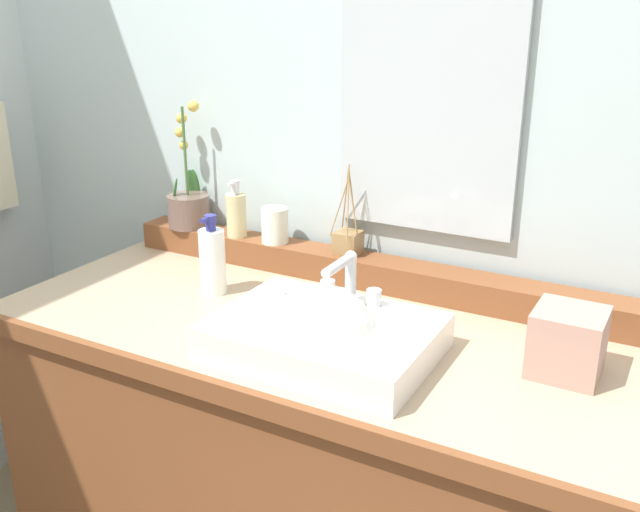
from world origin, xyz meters
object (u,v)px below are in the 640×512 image
(sink_basin, at_px, (323,337))
(soap_bar, at_px, (295,289))
(tissue_box, at_px, (567,342))
(potted_plant, at_px, (188,203))
(soap_dispenser, at_px, (236,214))
(tumbler_cup, at_px, (275,225))
(reed_diffuser, at_px, (348,241))
(lotion_bottle, at_px, (212,260))

(sink_basin, relative_size, soap_bar, 6.28)
(tissue_box, bearing_deg, potted_plant, 168.02)
(sink_basin, relative_size, tissue_box, 3.38)
(soap_dispenser, bearing_deg, tumbler_cup, 3.13)
(soap_bar, bearing_deg, sink_basin, -38.49)
(sink_basin, xyz_separation_m, potted_plant, (-0.65, 0.39, 0.10))
(sink_basin, xyz_separation_m, soap_bar, (-0.12, 0.10, 0.05))
(potted_plant, relative_size, tissue_box, 2.73)
(soap_bar, xyz_separation_m, soap_dispenser, (-0.35, 0.28, 0.05))
(sink_basin, xyz_separation_m, tissue_box, (0.45, 0.16, 0.03))
(soap_bar, distance_m, soap_dispenser, 0.45)
(sink_basin, height_order, tumbler_cup, sink_basin)
(potted_plant, height_order, tissue_box, potted_plant)
(tumbler_cup, bearing_deg, soap_bar, -51.00)
(sink_basin, relative_size, tumbler_cup, 4.63)
(soap_dispenser, xyz_separation_m, reed_diffuser, (0.33, 0.02, -0.03))
(soap_bar, relative_size, tumbler_cup, 0.74)
(soap_bar, xyz_separation_m, reed_diffuser, (-0.02, 0.30, 0.02))
(reed_diffuser, bearing_deg, soap_bar, -86.31)
(soap_bar, distance_m, lotion_bottle, 0.28)
(tumbler_cup, bearing_deg, potted_plant, 178.13)
(potted_plant, bearing_deg, soap_bar, -29.15)
(tumbler_cup, relative_size, tissue_box, 0.73)
(lotion_bottle, relative_size, tissue_box, 1.53)
(potted_plant, distance_m, tissue_box, 1.12)
(soap_dispenser, bearing_deg, sink_basin, -38.45)
(potted_plant, distance_m, soap_dispenser, 0.18)
(sink_basin, distance_m, reed_diffuser, 0.42)
(tissue_box, bearing_deg, soap_dispenser, 166.75)
(sink_basin, bearing_deg, tissue_box, 19.45)
(tumbler_cup, distance_m, tissue_box, 0.83)
(sink_basin, bearing_deg, soap_bar, 141.51)
(soap_bar, height_order, lotion_bottle, lotion_bottle)
(soap_bar, xyz_separation_m, potted_plant, (-0.52, 0.29, 0.06))
(tumbler_cup, xyz_separation_m, lotion_bottle, (-0.04, -0.22, -0.03))
(potted_plant, height_order, reed_diffuser, potted_plant)
(tumbler_cup, bearing_deg, lotion_bottle, -100.49)
(lotion_bottle, height_order, tissue_box, lotion_bottle)
(soap_dispenser, bearing_deg, lotion_bottle, -70.00)
(potted_plant, bearing_deg, tumbler_cup, -1.87)
(soap_dispenser, xyz_separation_m, lotion_bottle, (0.08, -0.21, -0.05))
(reed_diffuser, xyz_separation_m, lotion_bottle, (-0.25, -0.24, -0.02))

